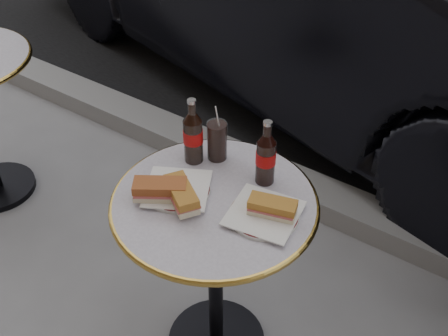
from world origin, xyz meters
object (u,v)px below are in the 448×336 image
Objects in this scene: plate_left at (178,190)px; cola_bottle_right at (266,152)px; bistro_table at (216,280)px; cola_glass at (217,141)px; plate_right at (264,215)px; cola_bottle_left at (193,131)px.

plate_left is 0.90× the size of cola_bottle_right.
bistro_table is 0.39m from plate_left.
bistro_table is at bearing 16.45° from plate_left.
cola_glass is at bearing 176.06° from cola_bottle_right.
cola_glass reaches higher than plate_left.
plate_right is at bearing 8.49° from bistro_table.
cola_bottle_right is 1.65× the size of cola_glass.
cola_bottle_right is at bearing 9.40° from cola_bottle_left.
bistro_table is 0.51m from cola_bottle_right.
plate_left is at bearing -134.44° from cola_bottle_right.
cola_bottle_right reaches higher than cola_glass.
cola_bottle_left is at bearing -135.66° from cola_glass.
cola_bottle_right is 0.19m from cola_glass.
cola_glass is at bearing 44.34° from cola_bottle_left.
plate_right is 1.52× the size of cola_glass.
cola_glass is at bearing 122.85° from bistro_table.
plate_right is (0.16, 0.02, 0.37)m from bistro_table.
cola_glass is (0.05, 0.05, -0.05)m from cola_bottle_left.
cola_bottle_left is 1.03× the size of cola_bottle_right.
cola_bottle_left reaches higher than plate_right.
plate_left reaches higher than bistro_table.
cola_bottle_left reaches higher than cola_glass.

